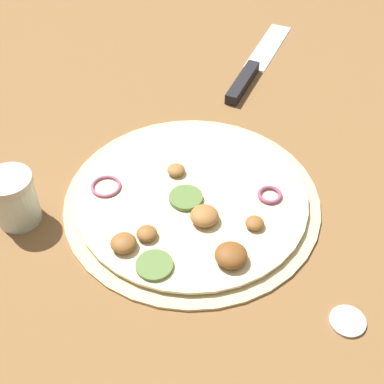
{
  "coord_description": "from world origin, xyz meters",
  "views": [
    {
      "loc": [
        -0.11,
        0.48,
        0.52
      ],
      "look_at": [
        0.0,
        0.0,
        0.02
      ],
      "focal_mm": 50.0,
      "sensor_mm": 36.0,
      "label": 1
    }
  ],
  "objects": [
    {
      "name": "loose_cap",
      "position": [
        -0.21,
        0.14,
        0.0
      ],
      "size": [
        0.04,
        0.04,
        0.01
      ],
      "color": "beige",
      "rests_on": "ground_plane"
    },
    {
      "name": "pizza",
      "position": [
        -0.0,
        0.01,
        0.01
      ],
      "size": [
        0.34,
        0.34,
        0.03
      ],
      "color": "beige",
      "rests_on": "ground_plane"
    },
    {
      "name": "spice_jar",
      "position": [
        0.21,
        0.08,
        0.04
      ],
      "size": [
        0.06,
        0.06,
        0.07
      ],
      "color": "silver",
      "rests_on": "ground_plane"
    },
    {
      "name": "knife",
      "position": [
        -0.03,
        -0.32,
        0.01
      ],
      "size": [
        0.08,
        0.29,
        0.02
      ],
      "rotation": [
        0.0,
        0.0,
        4.52
      ],
      "color": "silver",
      "rests_on": "ground_plane"
    },
    {
      "name": "ground_plane",
      "position": [
        0.0,
        0.0,
        0.0
      ],
      "size": [
        3.0,
        3.0,
        0.0
      ],
      "primitive_type": "plane",
      "color": "brown"
    }
  ]
}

